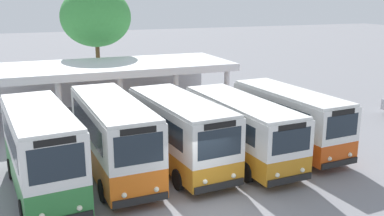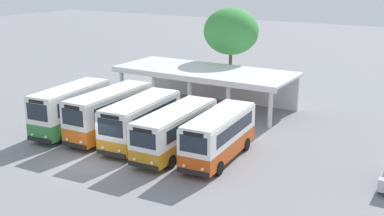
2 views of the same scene
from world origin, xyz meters
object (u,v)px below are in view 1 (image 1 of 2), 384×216
city_bus_nearest_orange (41,148)px  city_bus_second_in_row (113,134)px  city_bus_middle_cream (180,130)px  waiting_chair_second_from_end (99,109)px  waiting_chair_end_by_column (88,110)px  waiting_chair_fifth_seat (129,106)px  city_bus_fifth_blue (289,117)px  waiting_chair_far_end_seat (139,105)px  city_bus_fourth_amber (240,127)px  waiting_chair_fourth_seat (119,107)px  waiting_chair_middle_seat (109,108)px

city_bus_nearest_orange → city_bus_second_in_row: (3.03, 0.89, -0.05)m
city_bus_middle_cream → waiting_chair_second_from_end: (-1.99, 10.05, -1.27)m
city_bus_nearest_orange → waiting_chair_end_by_column: city_bus_nearest_orange is taller
city_bus_middle_cream → waiting_chair_second_from_end: size_ratio=8.85×
city_bus_middle_cream → waiting_chair_fifth_seat: 10.21m
city_bus_second_in_row → city_bus_middle_cream: city_bus_second_in_row is taller
city_bus_fifth_blue → waiting_chair_fifth_seat: bearing=121.1°
waiting_chair_end_by_column → waiting_chair_fifth_seat: (2.74, -0.06, 0.00)m
city_bus_fifth_blue → waiting_chair_far_end_seat: bearing=118.1°
city_bus_middle_cream → waiting_chair_second_from_end: 10.33m
city_bus_nearest_orange → city_bus_fourth_amber: bearing=2.8°
city_bus_nearest_orange → waiting_chair_fourth_seat: 12.16m
waiting_chair_fifth_seat → city_bus_fourth_amber: bearing=-74.0°
waiting_chair_fourth_seat → waiting_chair_second_from_end: bearing=-176.5°
waiting_chair_end_by_column → waiting_chair_fourth_seat: same height
city_bus_nearest_orange → city_bus_fourth_amber: (9.08, 0.44, -0.25)m
city_bus_second_in_row → city_bus_fifth_blue: (9.08, -0.04, -0.15)m
city_bus_nearest_orange → waiting_chair_end_by_column: bearing=72.7°
city_bus_fifth_blue → waiting_chair_fourth_seat: 12.03m
city_bus_fifth_blue → waiting_chair_fifth_seat: (-5.99, 9.93, -1.20)m
waiting_chair_fourth_seat → waiting_chair_end_by_column: bearing=178.7°
city_bus_fourth_amber → waiting_chair_end_by_column: 11.92m
city_bus_second_in_row → waiting_chair_fifth_seat: bearing=72.6°
city_bus_nearest_orange → city_bus_fourth_amber: 9.09m
city_bus_fifth_blue → waiting_chair_fourth_seat: (-6.67, 9.93, -1.20)m
city_bus_nearest_orange → waiting_chair_far_end_seat: (6.80, 10.77, -1.40)m
waiting_chair_second_from_end → waiting_chair_middle_seat: size_ratio=1.00×
city_bus_middle_cream → city_bus_fifth_blue: city_bus_middle_cream is taller
waiting_chair_middle_seat → waiting_chair_fourth_seat: bearing=4.0°
city_bus_fifth_blue → waiting_chair_fifth_seat: 11.65m
city_bus_fifth_blue → waiting_chair_fifth_seat: size_ratio=8.83×
city_bus_second_in_row → city_bus_fifth_blue: 9.08m
waiting_chair_end_by_column → waiting_chair_middle_seat: same height
city_bus_middle_cream → city_bus_fifth_blue: 6.06m
city_bus_second_in_row → waiting_chair_end_by_column: size_ratio=9.40×
city_bus_fourth_amber → waiting_chair_fourth_seat: bearing=109.4°
waiting_chair_end_by_column → waiting_chair_fifth_seat: bearing=-1.2°
city_bus_nearest_orange → waiting_chair_end_by_column: size_ratio=8.55×
city_bus_nearest_orange → waiting_chair_end_by_column: (3.38, 10.84, -1.40)m
waiting_chair_fifth_seat → waiting_chair_far_end_seat: bearing=-1.1°
waiting_chair_fourth_seat → waiting_chair_far_end_seat: 1.37m
waiting_chair_second_from_end → city_bus_second_in_row: bearing=-96.0°
waiting_chair_middle_seat → waiting_chair_end_by_column: bearing=176.0°
city_bus_fifth_blue → city_bus_fourth_amber: bearing=-172.1°
city_bus_fourth_amber → waiting_chair_fourth_seat: 11.04m
city_bus_nearest_orange → waiting_chair_fourth_seat: city_bus_nearest_orange is taller
waiting_chair_second_from_end → waiting_chair_far_end_seat: same height
city_bus_fourth_amber → waiting_chair_second_from_end: 11.49m
city_bus_fifth_blue → waiting_chair_second_from_end: 12.77m
waiting_chair_second_from_end → city_bus_middle_cream: bearing=-78.8°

